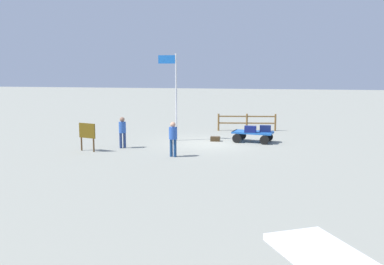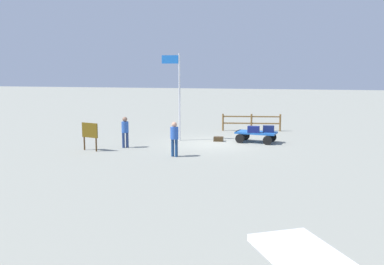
{
  "view_description": "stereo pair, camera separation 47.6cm",
  "coord_description": "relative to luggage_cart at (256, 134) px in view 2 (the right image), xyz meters",
  "views": [
    {
      "loc": [
        -3.28,
        23.44,
        4.17
      ],
      "look_at": [
        -0.08,
        6.0,
        1.5
      ],
      "focal_mm": 40.95,
      "sensor_mm": 36.0,
      "label": 1
    },
    {
      "loc": [
        -3.75,
        23.35,
        4.17
      ],
      "look_at": [
        -0.08,
        6.0,
        1.5
      ],
      "focal_mm": 40.95,
      "sensor_mm": 36.0,
      "label": 2
    }
  ],
  "objects": [
    {
      "name": "worker_trailing",
      "position": [
        6.52,
        3.03,
        0.51
      ],
      "size": [
        0.49,
        0.49,
        1.61
      ],
      "color": "navy",
      "rests_on": "ground"
    },
    {
      "name": "signboard",
      "position": [
        7.95,
        4.17,
        0.47
      ],
      "size": [
        0.95,
        0.35,
        1.4
      ],
      "color": "#4C3319",
      "rests_on": "ground"
    },
    {
      "name": "suitcase_grey",
      "position": [
        0.1,
        0.35,
        0.32
      ],
      "size": [
        0.65,
        0.39,
        0.35
      ],
      "color": "navy",
      "rests_on": "luggage_cart"
    },
    {
      "name": "worker_lead",
      "position": [
        3.46,
        4.72,
        0.53
      ],
      "size": [
        0.47,
        0.47,
        1.64
      ],
      "color": "navy",
      "rests_on": "ground"
    },
    {
      "name": "suitcase_dark",
      "position": [
        -0.7,
        0.07,
        0.33
      ],
      "size": [
        0.62,
        0.35,
        0.37
      ],
      "color": "#15204F",
      "rests_on": "luggage_cart"
    },
    {
      "name": "luggage_cart",
      "position": [
        0.0,
        0.0,
        0.0
      ],
      "size": [
        2.36,
        1.59,
        0.6
      ],
      "color": "#1E58AE",
      "rests_on": "ground"
    },
    {
      "name": "wooden_fence",
      "position": [
        0.56,
        -4.35,
        0.19
      ],
      "size": [
        3.8,
        0.63,
        1.11
      ],
      "color": "brown",
      "rests_on": "ground"
    },
    {
      "name": "suitcase_olive",
      "position": [
        2.08,
        0.06,
        -0.32
      ],
      "size": [
        0.53,
        0.36,
        0.25
      ],
      "color": "#3B2B18",
      "rests_on": "ground"
    },
    {
      "name": "flagpole",
      "position": [
        4.41,
        0.22,
        2.46
      ],
      "size": [
        1.07,
        0.1,
        4.9
      ],
      "color": "silver",
      "rests_on": "ground"
    },
    {
      "name": "ground_plane",
      "position": [
        2.26,
        0.84,
        -0.45
      ],
      "size": [
        120.0,
        120.0,
        0.0
      ],
      "primitive_type": "plane",
      "color": "gray"
    }
  ]
}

